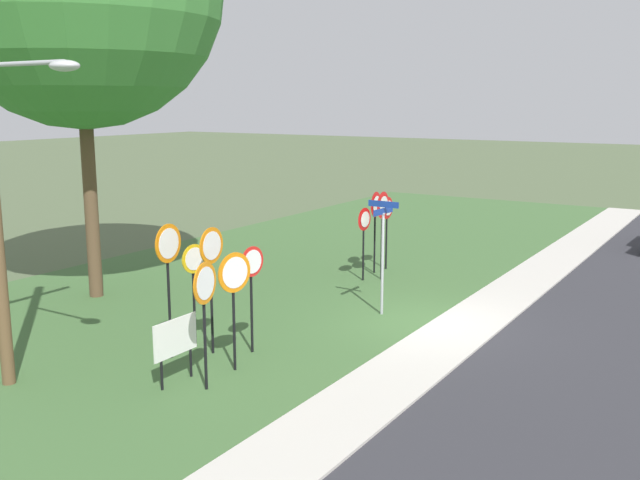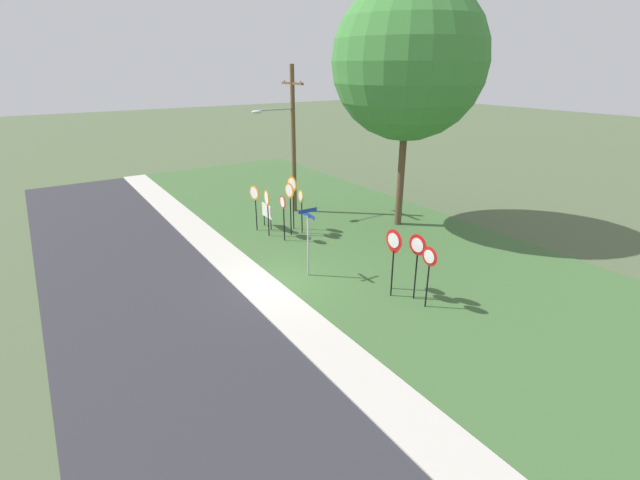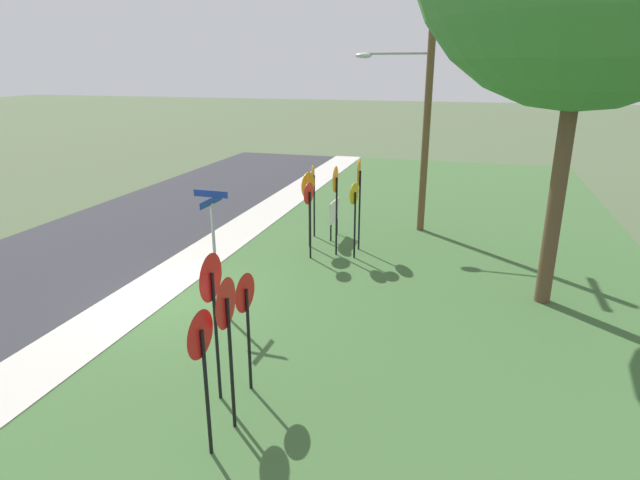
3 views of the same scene
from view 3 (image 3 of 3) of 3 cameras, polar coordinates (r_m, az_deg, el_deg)
ground_plane at (r=13.26m, az=-15.90°, el=-6.52°), size 160.00×160.00×0.00m
road_asphalt at (r=16.23m, az=-30.49°, el=-3.81°), size 44.00×6.40×0.01m
sidewalk_strip at (r=13.67m, az=-18.78°, el=-5.91°), size 44.00×1.60×0.06m
grass_median at (r=11.45m, az=10.99°, el=-10.15°), size 44.00×12.00×0.04m
stop_sign_near_left at (r=16.03m, az=-1.28°, el=5.15°), size 0.77×0.18×2.36m
stop_sign_near_right at (r=15.03m, az=-1.19°, el=3.87°), size 0.63×0.12×2.27m
stop_sign_far_left at (r=15.08m, az=3.75°, el=3.81°), size 0.62×0.13×2.25m
stop_sign_far_center at (r=17.03m, az=-0.74°, el=6.01°), size 0.76×0.17×2.39m
stop_sign_far_right at (r=15.72m, az=4.28°, el=6.09°), size 0.79×0.12×2.79m
stop_sign_center_tall at (r=15.23m, az=1.73°, el=5.35°), size 0.75×0.11×2.68m
yield_sign_near_left at (r=8.88m, az=-8.13°, el=-7.07°), size 0.67×0.11×2.16m
yield_sign_near_right at (r=7.48m, az=-12.80°, el=-11.65°), size 0.69×0.10×2.29m
yield_sign_far_left at (r=8.56m, az=-11.74°, el=-5.58°), size 0.79×0.10×2.61m
yield_sign_far_right at (r=7.87m, az=-10.16°, el=-8.41°), size 0.77×0.12×2.50m
street_name_post at (r=11.96m, az=-11.50°, el=-0.00°), size 0.96×0.82×2.82m
utility_pole at (r=17.77m, az=11.08°, el=14.74°), size 2.10×2.55×8.03m
notice_board at (r=17.13m, az=1.54°, el=2.95°), size 1.10×0.06×1.25m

